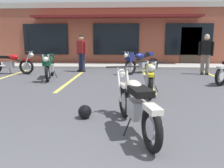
% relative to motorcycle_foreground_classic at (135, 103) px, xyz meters
% --- Properties ---
extents(ground_plane, '(80.00, 80.00, 0.00)m').
position_rel_motorcycle_foreground_classic_xyz_m(ground_plane, '(-0.76, 1.21, -0.46)').
color(ground_plane, '#47474C').
extents(sidewalk_kerb, '(22.00, 1.80, 0.14)m').
position_rel_motorcycle_foreground_classic_xyz_m(sidewalk_kerb, '(-0.76, 8.56, -0.39)').
color(sidewalk_kerb, '#A8A59E').
rests_on(sidewalk_kerb, ground_plane).
extents(brick_storefront_building, '(14.97, 6.09, 3.45)m').
position_rel_motorcycle_foreground_classic_xyz_m(brick_storefront_building, '(-0.76, 12.19, 1.26)').
color(brick_storefront_building, brown).
rests_on(brick_storefront_building, ground_plane).
extents(painted_stall_lines, '(13.99, 4.80, 0.01)m').
position_rel_motorcycle_foreground_classic_xyz_m(painted_stall_lines, '(-0.76, 4.96, -0.46)').
color(painted_stall_lines, '#DBCC4C').
rests_on(painted_stall_lines, ground_plane).
extents(motorcycle_foreground_classic, '(0.91, 2.07, 0.98)m').
position_rel_motorcycle_foreground_classic_xyz_m(motorcycle_foreground_classic, '(0.00, 0.00, 0.00)').
color(motorcycle_foreground_classic, black).
rests_on(motorcycle_foreground_classic, ground_plane).
extents(motorcycle_red_sportbike, '(0.66, 2.11, 0.98)m').
position_rel_motorcycle_foreground_classic_xyz_m(motorcycle_red_sportbike, '(0.50, 2.76, 0.00)').
color(motorcycle_red_sportbike, black).
rests_on(motorcycle_red_sportbike, ground_plane).
extents(motorcycle_black_cruiser, '(0.82, 2.09, 0.98)m').
position_rel_motorcycle_foreground_classic_xyz_m(motorcycle_black_cruiser, '(-3.02, 4.79, 0.07)').
color(motorcycle_black_cruiser, black).
rests_on(motorcycle_black_cruiser, ground_plane).
extents(motorcycle_blue_standard, '(1.68, 1.63, 0.98)m').
position_rel_motorcycle_foreground_classic_xyz_m(motorcycle_blue_standard, '(0.44, 6.47, 0.07)').
color(motorcycle_blue_standard, black).
rests_on(motorcycle_blue_standard, ground_plane).
extents(motorcycle_orange_scrambler, '(2.11, 0.66, 0.98)m').
position_rel_motorcycle_foreground_classic_xyz_m(motorcycle_orange_scrambler, '(-5.09, 5.97, 0.00)').
color(motorcycle_orange_scrambler, black).
rests_on(motorcycle_orange_scrambler, ground_plane).
extents(person_in_black_shirt, '(0.61, 0.33, 1.68)m').
position_rel_motorcycle_foreground_classic_xyz_m(person_in_black_shirt, '(3.13, 6.34, 0.49)').
color(person_in_black_shirt, black).
rests_on(person_in_black_shirt, ground_plane).
extents(person_near_building, '(0.55, 0.43, 1.68)m').
position_rel_motorcycle_foreground_classic_xyz_m(person_near_building, '(-2.19, 6.82, 0.49)').
color(person_near_building, black).
rests_on(person_near_building, ground_plane).
extents(helmet_on_pavement, '(0.26, 0.26, 0.26)m').
position_rel_motorcycle_foreground_classic_xyz_m(helmet_on_pavement, '(-0.94, 0.55, -0.33)').
color(helmet_on_pavement, black).
rests_on(helmet_on_pavement, ground_plane).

